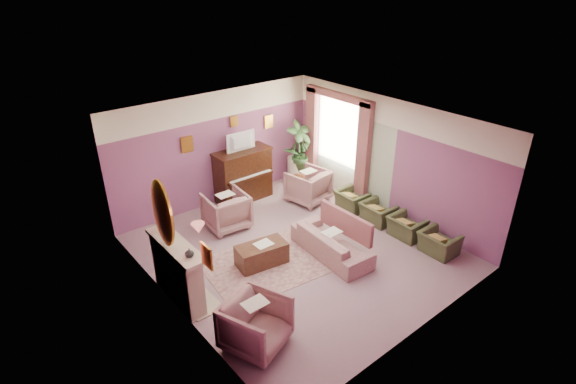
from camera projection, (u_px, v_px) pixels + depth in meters
floor at (297, 251)px, 9.45m from camera, size 5.50×6.00×0.01m
ceiling at (298, 123)px, 8.19m from camera, size 5.50×6.00×0.01m
wall_back at (217, 149)px, 10.89m from camera, size 5.50×0.02×2.80m
wall_front at (427, 261)px, 6.75m from camera, size 5.50×0.02×2.80m
wall_left at (168, 240)px, 7.26m from camera, size 0.02×6.00×2.80m
wall_right at (388, 158)px, 10.38m from camera, size 0.02×6.00×2.80m
picture_rail_band at (214, 106)px, 10.40m from camera, size 5.50×0.01×0.65m
stripe_panel at (346, 155)px, 11.41m from camera, size 0.01×3.00×2.15m
fireplace_surround at (177, 273)px, 7.87m from camera, size 0.30×1.40×1.10m
fireplace_inset at (183, 278)px, 8.00m from camera, size 0.18×0.72×0.68m
fire_ember at (187, 285)px, 8.10m from camera, size 0.06×0.54×0.10m
mantel_shelf at (175, 245)px, 7.63m from camera, size 0.40×1.55×0.07m
hearth at (191, 293)px, 8.23m from camera, size 0.55×1.50×0.02m
mirror_frame at (163, 213)px, 7.25m from camera, size 0.04×0.72×1.20m
mirror_glass at (164, 213)px, 7.26m from camera, size 0.01×0.60×1.06m
sconce_shade at (198, 228)px, 6.49m from camera, size 0.20×0.20×0.16m
piano at (243, 176)px, 11.29m from camera, size 1.40×0.60×1.30m
piano_keyshelf at (251, 178)px, 11.02m from camera, size 1.30×0.12×0.06m
piano_keys at (251, 176)px, 11.00m from camera, size 1.20×0.08×0.02m
piano_top at (242, 151)px, 10.99m from camera, size 1.45×0.65×0.04m
television at (242, 141)px, 10.83m from camera, size 0.80×0.12×0.48m
print_back_left at (187, 144)px, 10.26m from camera, size 0.30×0.03×0.38m
print_back_right at (269, 122)px, 11.57m from camera, size 0.26×0.03×0.34m
print_back_mid at (234, 121)px, 10.87m from camera, size 0.22×0.03×0.26m
print_left_wall at (207, 256)px, 6.31m from camera, size 0.03×0.28×0.36m
window_blind at (339, 129)px, 11.28m from camera, size 0.03×1.40×1.80m
curtain_left at (363, 155)px, 10.79m from camera, size 0.16×0.34×2.60m
curtain_right at (312, 135)px, 12.05m from camera, size 0.16×0.34×2.60m
pelmet at (339, 96)px, 10.85m from camera, size 0.16×2.20×0.16m
mantel_plant at (160, 224)px, 7.94m from camera, size 0.16×0.16×0.28m
mantel_vase at (189, 253)px, 7.25m from camera, size 0.16×0.16×0.16m
area_rug at (269, 264)px, 9.04m from camera, size 2.70×2.09×0.01m
coffee_table at (262, 254)px, 8.95m from camera, size 1.07×0.65×0.45m
table_paper at (263, 244)px, 8.87m from camera, size 0.35×0.28×0.01m
sofa at (332, 239)px, 9.18m from camera, size 0.63×1.89×0.76m
sofa_throw at (346, 223)px, 9.31m from camera, size 0.10×1.43×0.52m
floral_armchair_left at (226, 209)px, 10.13m from camera, size 0.90×0.90×0.93m
floral_armchair_right at (308, 184)px, 11.26m from camera, size 0.90×0.90×0.93m
floral_armchair_front at (256, 322)px, 6.92m from camera, size 0.90×0.90×0.93m
olive_chair_a at (439, 240)px, 9.25m from camera, size 0.52×0.74×0.64m
olive_chair_b at (407, 224)px, 9.82m from camera, size 0.52×0.74×0.64m
olive_chair_c at (378, 210)px, 10.38m from camera, size 0.52×0.74×0.64m
olive_chair_d at (352, 197)px, 10.95m from camera, size 0.52×0.74×0.64m
side_table at (297, 169)px, 12.39m from camera, size 0.52×0.52×0.70m
side_plant_big at (297, 152)px, 12.16m from camera, size 0.30×0.30×0.34m
side_plant_small at (303, 153)px, 12.17m from camera, size 0.16×0.16×0.28m
palm_pot at (299, 177)px, 12.34m from camera, size 0.34×0.34×0.34m
palm_plant at (299, 147)px, 11.94m from camera, size 0.76×0.76×1.44m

